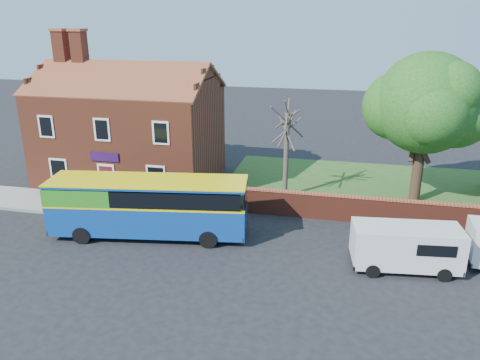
# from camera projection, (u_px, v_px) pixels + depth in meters

# --- Properties ---
(ground) EXTENTS (120.00, 120.00, 0.00)m
(ground) POSITION_uv_depth(u_px,v_px,m) (166.00, 262.00, 22.99)
(ground) COLOR black
(ground) RESTS_ON ground
(pavement) EXTENTS (18.00, 3.50, 0.12)m
(pavement) POSITION_uv_depth(u_px,v_px,m) (96.00, 206.00, 29.72)
(pavement) COLOR gray
(pavement) RESTS_ON ground
(kerb) EXTENTS (18.00, 0.15, 0.14)m
(kerb) POSITION_uv_depth(u_px,v_px,m) (81.00, 216.00, 28.10)
(kerb) COLOR slate
(kerb) RESTS_ON ground
(grass_strip) EXTENTS (26.00, 12.00, 0.04)m
(grass_strip) POSITION_uv_depth(u_px,v_px,m) (412.00, 191.00, 32.25)
(grass_strip) COLOR #426B28
(grass_strip) RESTS_ON ground
(shop_building) EXTENTS (12.30, 8.13, 10.50)m
(shop_building) POSITION_uv_depth(u_px,v_px,m) (130.00, 133.00, 33.90)
(shop_building) COLOR brown
(shop_building) RESTS_ON ground
(boundary_wall) EXTENTS (22.00, 0.38, 1.60)m
(boundary_wall) POSITION_uv_depth(u_px,v_px,m) (427.00, 215.00, 26.47)
(boundary_wall) COLOR maroon
(boundary_wall) RESTS_ON ground
(bus) EXTENTS (10.87, 4.25, 3.23)m
(bus) POSITION_uv_depth(u_px,v_px,m) (143.00, 204.00, 25.27)
(bus) COLOR #0D3E94
(bus) RESTS_ON ground
(van_near) EXTENTS (5.17, 2.54, 2.18)m
(van_near) POSITION_uv_depth(u_px,v_px,m) (406.00, 246.00, 21.99)
(van_near) COLOR silver
(van_near) RESTS_ON ground
(large_tree) EXTENTS (7.82, 6.19, 9.54)m
(large_tree) POSITION_uv_depth(u_px,v_px,m) (427.00, 106.00, 28.61)
(large_tree) COLOR black
(large_tree) RESTS_ON ground
(bare_tree) EXTENTS (2.33, 2.77, 6.21)m
(bare_tree) POSITION_uv_depth(u_px,v_px,m) (286.00, 151.00, 30.28)
(bare_tree) COLOR #4C4238
(bare_tree) RESTS_ON ground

